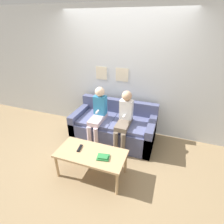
{
  "coord_description": "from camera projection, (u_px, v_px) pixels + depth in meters",
  "views": [
    {
      "loc": [
        1.01,
        -2.43,
        2.28
      ],
      "look_at": [
        0.0,
        0.4,
        0.71
      ],
      "focal_mm": 28.0,
      "sensor_mm": 36.0,
      "label": 1
    }
  ],
  "objects": [
    {
      "name": "coffee_table",
      "position": [
        91.0,
        155.0,
        2.76
      ],
      "size": [
        1.1,
        0.54,
        0.45
      ],
      "color": "tan",
      "rests_on": "ground_plane"
    },
    {
      "name": "wall_back",
      "position": [
        122.0,
        74.0,
        3.66
      ],
      "size": [
        8.0,
        0.06,
        2.6
      ],
      "color": "silver",
      "rests_on": "ground_plane"
    },
    {
      "name": "person_left",
      "position": [
        98.0,
        113.0,
        3.45
      ],
      "size": [
        0.24,
        0.57,
        1.17
      ],
      "color": "silver",
      "rests_on": "ground_plane"
    },
    {
      "name": "book_stack",
      "position": [
        103.0,
        157.0,
        2.62
      ],
      "size": [
        0.21,
        0.18,
        0.04
      ],
      "color": "#2D8442",
      "rests_on": "coffee_table"
    },
    {
      "name": "couch",
      "position": [
        114.0,
        127.0,
        3.69
      ],
      "size": [
        1.68,
        0.83,
        0.79
      ],
      "color": "#4C5175",
      "rests_on": "ground_plane"
    },
    {
      "name": "tv_remote",
      "position": [
        80.0,
        148.0,
        2.82
      ],
      "size": [
        0.07,
        0.17,
        0.02
      ],
      "rotation": [
        0.0,
        0.0,
        0.16
      ],
      "color": "black",
      "rests_on": "coffee_table"
    },
    {
      "name": "ground_plane",
      "position": [
        105.0,
        153.0,
        3.39
      ],
      "size": [
        10.0,
        10.0,
        0.0
      ],
      "primitive_type": "plane",
      "color": "#937A56"
    },
    {
      "name": "person_right",
      "position": [
        124.0,
        118.0,
        3.29
      ],
      "size": [
        0.24,
        0.57,
        1.16
      ],
      "color": "#756656",
      "rests_on": "ground_plane"
    }
  ]
}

